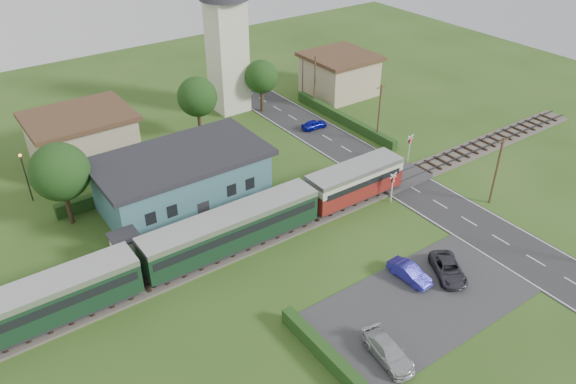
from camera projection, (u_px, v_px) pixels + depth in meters
ground at (337, 222)px, 51.76m from camera, size 120.00×120.00×0.00m
railway_track at (324, 211)px, 53.09m from camera, size 76.00×3.20×0.49m
road at (414, 189)px, 56.63m from camera, size 6.00×70.00×0.05m
car_park at (422, 302)px, 42.71m from camera, size 17.00×9.00×0.08m
crossing_deck at (400, 179)px, 57.91m from camera, size 6.20×3.40×0.45m
platform at (214, 230)px, 50.35m from camera, size 30.00×3.00×0.45m
equipment_hut at (126, 248)px, 45.64m from camera, size 2.30×2.30×2.55m
station_building at (183, 179)px, 53.05m from camera, size 16.00×9.00×5.30m
train at (198, 242)px, 45.60m from camera, size 43.20×2.90×3.40m
church_tower at (226, 31)px, 68.14m from camera, size 6.00×6.00×17.60m
house_west at (82, 137)px, 60.24m from camera, size 10.80×8.80×5.50m
house_east at (339, 74)px, 76.65m from camera, size 8.80×8.80×5.50m
hedge_carpark at (325, 353)px, 37.77m from camera, size 0.80×9.00×1.20m
hedge_roadside at (344, 119)px, 69.45m from camera, size 0.80×18.00×1.20m
hedge_station at (165, 178)px, 57.25m from camera, size 22.00×0.80×1.30m
tree_a at (60, 172)px, 48.82m from camera, size 5.20×5.20×8.00m
tree_b at (197, 97)px, 64.03m from camera, size 4.60×4.60×7.34m
tree_c at (261, 77)px, 70.49m from camera, size 4.20×4.20×6.78m
utility_pole_b at (496, 170)px, 52.62m from camera, size 1.40×0.22×7.00m
utility_pole_c at (379, 113)px, 63.69m from camera, size 1.40×0.22×7.00m
utility_pole_d at (315, 81)px, 71.99m from camera, size 1.40×0.22×7.00m
crossing_signal_near at (393, 183)px, 53.47m from camera, size 0.84×0.28×3.28m
crossing_signal_far at (410, 144)px, 60.31m from camera, size 0.84×0.28×3.28m
streetlamp_west at (25, 174)px, 53.23m from camera, size 0.30×0.30×5.15m
streetlamp_east at (303, 72)px, 76.64m from camera, size 0.30×0.30×5.15m
car_on_road at (314, 124)px, 68.15m from camera, size 3.27×1.48×1.09m
car_park_blue at (409, 273)px, 44.61m from camera, size 1.54×3.90×1.26m
car_park_silver at (389, 352)px, 37.68m from camera, size 2.35×4.63×1.29m
car_park_dark at (448, 269)px, 45.00m from camera, size 4.00×4.91×1.24m
pedestrian_near at (293, 193)px, 53.72m from camera, size 0.63×0.48×1.56m
pedestrian_far at (155, 244)px, 46.73m from camera, size 0.98×1.08×1.82m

